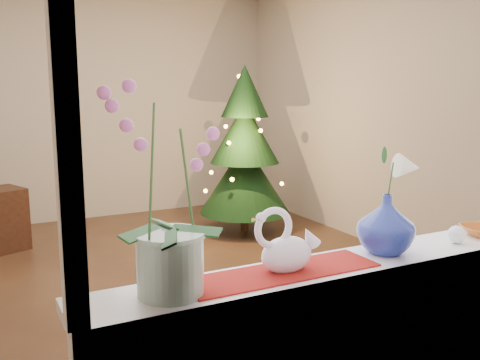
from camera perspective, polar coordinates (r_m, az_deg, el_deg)
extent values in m
plane|color=#362016|center=(4.34, -8.25, -11.01)|extent=(5.00, 5.00, 0.00)
cube|color=#BFB4A7|center=(6.48, -15.97, 7.84)|extent=(4.50, 0.10, 2.70)
cube|color=#BFB4A7|center=(1.89, 16.72, 3.54)|extent=(4.50, 0.10, 2.70)
cube|color=#BFB4A7|center=(5.24, 15.45, 7.45)|extent=(0.10, 5.00, 2.70)
cube|color=white|center=(2.07, 13.58, -8.51)|extent=(2.20, 0.26, 0.04)
cube|color=maroon|center=(1.85, 4.54, -9.79)|extent=(0.70, 0.20, 0.01)
imported|color=navy|center=(2.10, 15.34, -4.09)|extent=(0.30, 0.30, 0.26)
sphere|color=white|center=(2.34, 22.11, -5.41)|extent=(0.09, 0.09, 0.07)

